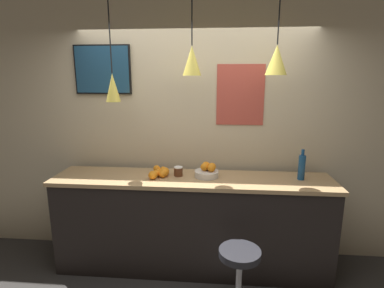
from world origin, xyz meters
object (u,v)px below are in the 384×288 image
(bar_stool, at_px, (239,272))
(fruit_bowl, at_px, (207,171))
(juice_bottle, at_px, (302,167))
(spread_jar, at_px, (178,171))
(mounted_tv, at_px, (103,70))

(bar_stool, bearing_deg, fruit_bowl, 113.78)
(fruit_bowl, relative_size, juice_bottle, 0.79)
(spread_jar, bearing_deg, mounted_tv, 160.59)
(bar_stool, distance_m, mounted_tv, 2.42)
(mounted_tv, bearing_deg, juice_bottle, -8.20)
(bar_stool, bearing_deg, juice_bottle, 47.06)
(bar_stool, bearing_deg, mounted_tv, 145.93)
(bar_stool, height_order, fruit_bowl, fruit_bowl)
(fruit_bowl, bearing_deg, juice_bottle, -0.22)
(bar_stool, bearing_deg, spread_jar, 131.32)
(juice_bottle, bearing_deg, fruit_bowl, 179.78)
(fruit_bowl, bearing_deg, bar_stool, -66.22)
(juice_bottle, height_order, mounted_tv, mounted_tv)
(mounted_tv, bearing_deg, fruit_bowl, -14.48)
(juice_bottle, bearing_deg, mounted_tv, 171.80)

